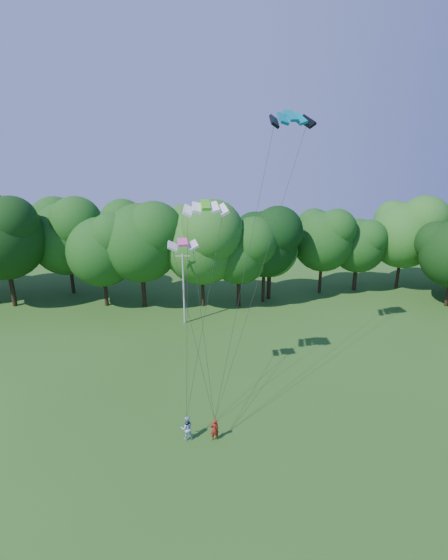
{
  "coord_description": "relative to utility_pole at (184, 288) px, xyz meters",
  "views": [
    {
      "loc": [
        0.84,
        -12.41,
        19.19
      ],
      "look_at": [
        0.98,
        13.0,
        10.22
      ],
      "focal_mm": 28.0,
      "sensor_mm": 36.0,
      "label": 1
    }
  ],
  "objects": [
    {
      "name": "utility_pole",
      "position": [
        0.0,
        0.0,
        0.0
      ],
      "size": [
        1.48,
        0.18,
        7.38
      ],
      "rotation": [
        0.0,
        0.0,
        0.03
      ],
      "color": "#A9AAA1",
      "rests_on": "ground"
    },
    {
      "name": "kite_flyer_left",
      "position": [
        3.36,
        -17.81,
        -3.04
      ],
      "size": [
        0.64,
        0.51,
        1.54
      ],
      "primitive_type": "imported",
      "rotation": [
        0.0,
        0.0,
        3.43
      ],
      "color": "#9F1D14",
      "rests_on": "ground"
    },
    {
      "name": "kite_flyer_right",
      "position": [
        1.57,
        -17.72,
        -2.98
      ],
      "size": [
        0.93,
        0.79,
        1.66
      ],
      "primitive_type": "imported",
      "rotation": [
        0.0,
        0.0,
        3.35
      ],
      "color": "#A6BEE6",
      "rests_on": "ground"
    },
    {
      "name": "kite_teal",
      "position": [
        8.8,
        -7.89,
        16.07
      ],
      "size": [
        3.46,
        2.25,
        0.85
      ],
      "rotation": [
        0.0,
        0.0,
        0.3
      ],
      "color": "#047389",
      "rests_on": "ground"
    },
    {
      "name": "kite_green",
      "position": [
        2.75,
        -12.03,
        10.43
      ],
      "size": [
        3.11,
        1.71,
        0.56
      ],
      "rotation": [
        0.0,
        0.0,
        0.13
      ],
      "color": "green",
      "rests_on": "ground"
    },
    {
      "name": "kite_pink",
      "position": [
        1.22,
        -12.69,
        8.04
      ],
      "size": [
        2.2,
        1.38,
        0.38
      ],
      "rotation": [
        0.0,
        0.0,
        0.2
      ],
      "color": "#FA45A7",
      "rests_on": "ground"
    },
    {
      "name": "tree_back_center",
      "position": [
        8.6,
        5.83,
        3.51
      ],
      "size": [
        8.06,
        8.06,
        11.73
      ],
      "color": "#342414",
      "rests_on": "ground"
    }
  ]
}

